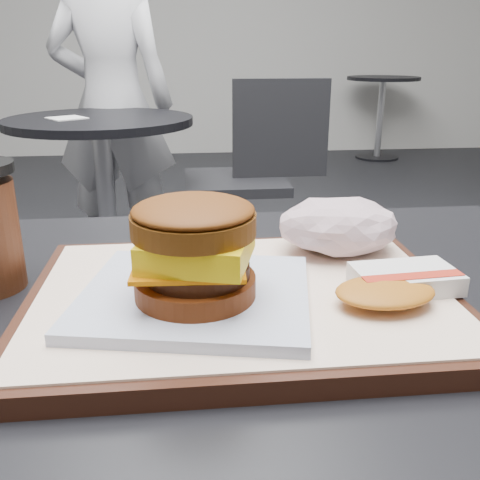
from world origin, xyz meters
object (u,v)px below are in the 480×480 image
object	(u,v)px
breakfast_sandwich	(195,261)
hash_brown	(396,284)
customer_table	(232,472)
crumpled_wrapper	(339,226)
serving_tray	(242,299)
neighbor_chair	(251,170)
neighbor_table	(104,170)
patron	(112,104)

from	to	relation	value
breakfast_sandwich	hash_brown	world-z (taller)	breakfast_sandwich
breakfast_sandwich	customer_table	bearing A→B (deg)	40.21
hash_brown	crumpled_wrapper	size ratio (longest dim) A/B	0.98
customer_table	serving_tray	distance (m)	0.20
breakfast_sandwich	crumpled_wrapper	distance (m)	0.19
hash_brown	crumpled_wrapper	xyz separation A→B (m)	(-0.02, 0.11, 0.02)
serving_tray	neighbor_chair	world-z (taller)	neighbor_chair
breakfast_sandwich	neighbor_chair	size ratio (longest dim) A/B	0.25
neighbor_table	neighbor_chair	world-z (taller)	neighbor_chair
breakfast_sandwich	serving_tray	bearing A→B (deg)	31.95
neighbor_chair	patron	world-z (taller)	patron
patron	crumpled_wrapper	bearing A→B (deg)	112.12
customer_table	patron	xyz separation A→B (m)	(-0.35, 2.07, 0.17)
customer_table	neighbor_chair	world-z (taller)	neighbor_chair
customer_table	breakfast_sandwich	distance (m)	0.25
hash_brown	customer_table	bearing A→B (deg)	169.25
crumpled_wrapper	neighbor_chair	world-z (taller)	neighbor_chair
breakfast_sandwich	crumpled_wrapper	xyz separation A→B (m)	(0.15, 0.11, -0.01)
crumpled_wrapper	patron	world-z (taller)	patron
customer_table	hash_brown	size ratio (longest dim) A/B	6.47
neighbor_chair	customer_table	bearing A→B (deg)	-97.76
crumpled_wrapper	customer_table	bearing A→B (deg)	-145.15
serving_tray	hash_brown	bearing A→B (deg)	-11.52
serving_tray	patron	world-z (taller)	patron
hash_brown	neighbor_table	size ratio (longest dim) A/B	0.16
neighbor_table	patron	distance (m)	0.46
serving_tray	patron	bearing A→B (deg)	99.91
customer_table	neighbor_chair	size ratio (longest dim) A/B	0.91
breakfast_sandwich	neighbor_table	distance (m)	1.73
serving_tray	neighbor_table	size ratio (longest dim) A/B	0.51
neighbor_table	breakfast_sandwich	bearing A→B (deg)	-79.22
neighbor_chair	hash_brown	bearing A→B (deg)	-93.14
neighbor_table	neighbor_chair	xyz separation A→B (m)	(0.59, 0.12, -0.04)
serving_tray	neighbor_table	world-z (taller)	serving_tray
hash_brown	neighbor_table	xyz separation A→B (m)	(-0.49, 1.68, -0.25)
neighbor_chair	patron	size ratio (longest dim) A/B	0.58
neighbor_table	hash_brown	bearing A→B (deg)	-73.64
neighbor_chair	neighbor_table	bearing A→B (deg)	-168.65
serving_tray	breakfast_sandwich	xyz separation A→B (m)	(-0.04, -0.03, 0.05)
serving_tray	crumpled_wrapper	distance (m)	0.15
neighbor_chair	crumpled_wrapper	bearing A→B (deg)	-94.05
breakfast_sandwich	neighbor_table	world-z (taller)	breakfast_sandwich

